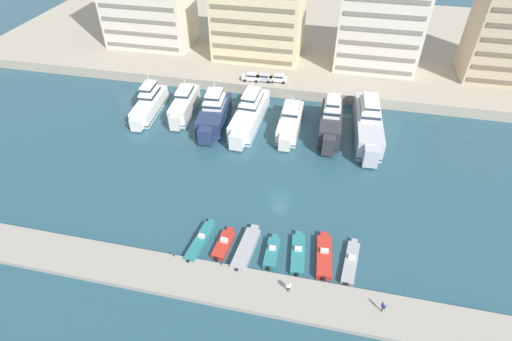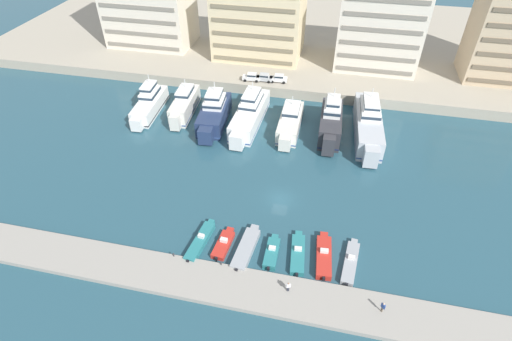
{
  "view_description": "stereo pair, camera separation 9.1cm",
  "coord_description": "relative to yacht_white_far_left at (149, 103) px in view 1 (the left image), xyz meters",
  "views": [
    {
      "loc": [
        6.33,
        -47.65,
        45.88
      ],
      "look_at": [
        -4.85,
        3.44,
        2.5
      ],
      "focal_mm": 28.0,
      "sensor_mm": 36.0,
      "label": 1
    },
    {
      "loc": [
        6.41,
        -47.63,
        45.88
      ],
      "look_at": [
        -4.85,
        3.44,
        2.5
      ],
      "focal_mm": 28.0,
      "sensor_mm": 36.0,
      "label": 2
    }
  ],
  "objects": [
    {
      "name": "motorboat_teal_center_left",
      "position": [
        33.15,
        -32.83,
        -1.64
      ],
      "size": [
        1.87,
        6.24,
        1.52
      ],
      "color": "teal",
      "rests_on": "ground"
    },
    {
      "name": "yacht_charcoal_center_right",
      "position": [
        38.82,
        -0.11,
        0.61
      ],
      "size": [
        4.53,
        15.99,
        9.22
      ],
      "color": "#333338",
      "rests_on": "ground"
    },
    {
      "name": "motorboat_teal_far_left",
      "position": [
        22.52,
        -33.03,
        -1.65
      ],
      "size": [
        2.49,
        8.47,
        1.52
      ],
      "color": "teal",
      "rests_on": "ground"
    },
    {
      "name": "yacht_white_center_left",
      "position": [
        22.21,
        0.24,
        0.21
      ],
      "size": [
        5.25,
        20.18,
        8.3
      ],
      "color": "white",
      "rests_on": "ground"
    },
    {
      "name": "apartment_block_mid_left",
      "position": [
        47.07,
        30.46,
        10.01
      ],
      "size": [
        19.41,
        15.93,
        21.5
      ],
      "color": "silver",
      "rests_on": "quay_promenade"
    },
    {
      "name": "motorboat_red_center_right",
      "position": [
        40.45,
        -31.85,
        -1.64
      ],
      "size": [
        2.65,
        8.3,
        1.55
      ],
      "color": "red",
      "rests_on": "ground"
    },
    {
      "name": "yacht_navy_mid_left",
      "position": [
        14.92,
        -1.17,
        0.21
      ],
      "size": [
        6.13,
        16.79,
        8.34
      ],
      "color": "navy",
      "rests_on": "ground"
    },
    {
      "name": "ground_plane",
      "position": [
        32.35,
        -21.14,
        -2.18
      ],
      "size": [
        400.0,
        400.0,
        0.0
      ],
      "primitive_type": "plane",
      "color": "#285160"
    },
    {
      "name": "car_white_far_left",
      "position": [
        19.32,
        14.55,
        1.19
      ],
      "size": [
        4.21,
        2.15,
        1.8
      ],
      "color": "white",
      "rests_on": "quay_promenade"
    },
    {
      "name": "motorboat_teal_center",
      "position": [
        36.78,
        -32.05,
        -1.78
      ],
      "size": [
        2.57,
        7.98,
        1.24
      ],
      "color": "teal",
      "rests_on": "ground"
    },
    {
      "name": "apartment_block_left",
      "position": [
        17.84,
        30.55,
        9.77
      ],
      "size": [
        21.98,
        17.09,
        21.03
      ],
      "color": "beige",
      "rests_on": "quay_promenade"
    },
    {
      "name": "car_white_mid_left",
      "position": [
        25.62,
        15.27,
        1.19
      ],
      "size": [
        4.2,
        2.13,
        1.8
      ],
      "color": "white",
      "rests_on": "quay_promenade"
    },
    {
      "name": "car_silver_left",
      "position": [
        22.19,
        14.93,
        1.19
      ],
      "size": [
        4.11,
        1.95,
        1.8
      ],
      "color": "#B7BCC1",
      "rests_on": "quay_promenade"
    },
    {
      "name": "motorboat_red_left",
      "position": [
        25.95,
        -32.68,
        -1.77
      ],
      "size": [
        2.34,
        6.24,
        1.35
      ],
      "color": "red",
      "rests_on": "ground"
    },
    {
      "name": "yacht_ivory_left",
      "position": [
        7.6,
        1.15,
        0.0
      ],
      "size": [
        4.49,
        15.12,
        7.1
      ],
      "color": "silver",
      "rests_on": "ground"
    },
    {
      "name": "motorboat_grey_mid_left",
      "position": [
        29.4,
        -32.93,
        -1.64
      ],
      "size": [
        2.82,
        8.72,
        1.09
      ],
      "color": "#9EA3A8",
      "rests_on": "ground"
    },
    {
      "name": "yacht_ivory_center",
      "position": [
        30.78,
        -0.44,
        -0.22
      ],
      "size": [
        4.22,
        15.57,
        6.7
      ],
      "color": "silver",
      "rests_on": "ground"
    },
    {
      "name": "quay_promenade",
      "position": [
        32.35,
        47.14,
        -0.99
      ],
      "size": [
        180.0,
        70.0,
        2.39
      ],
      "primitive_type": "cube",
      "color": "#ADA38E",
      "rests_on": "ground"
    },
    {
      "name": "bollard_west_mid",
      "position": [
        26.73,
        -36.57,
        -1.12
      ],
      "size": [
        0.2,
        0.2,
        0.61
      ],
      "color": "#2D2D33",
      "rests_on": "pier_dock"
    },
    {
      "name": "pedestrian_mid_deck",
      "position": [
        48.18,
        -39.07,
        -0.4
      ],
      "size": [
        0.5,
        0.53,
        1.76
      ],
      "color": "#7A6B56",
      "rests_on": "pier_dock"
    },
    {
      "name": "bollard_west",
      "position": [
        19.8,
        -36.57,
        -1.12
      ],
      "size": [
        0.2,
        0.2,
        0.61
      ],
      "color": "#2D2D33",
      "rests_on": "pier_dock"
    },
    {
      "name": "yacht_white_far_left",
      "position": [
        0.0,
        0.0,
        0.0
      ],
      "size": [
        4.74,
        16.13,
        7.92
      ],
      "color": "white",
      "rests_on": "ground"
    },
    {
      "name": "pedestrian_near_edge",
      "position": [
        36.39,
        -38.68,
        -0.42
      ],
      "size": [
        0.63,
        0.38,
        1.72
      ],
      "color": "#282D3D",
      "rests_on": "pier_dock"
    },
    {
      "name": "motorboat_grey_mid_right",
      "position": [
        44.21,
        -32.01,
        -1.78
      ],
      "size": [
        2.46,
        8.38,
        1.27
      ],
      "color": "#9EA3A8",
      "rests_on": "ground"
    },
    {
      "name": "pier_dock",
      "position": [
        32.35,
        -39.42,
        -1.81
      ],
      "size": [
        120.0,
        6.21,
        0.74
      ],
      "primitive_type": "cube",
      "color": "#9E998E",
      "rests_on": "ground"
    },
    {
      "name": "yacht_silver_mid_right",
      "position": [
        46.13,
        1.25,
        0.5
      ],
      "size": [
        5.87,
        22.19,
        8.87
      ],
      "color": "silver",
      "rests_on": "ground"
    }
  ]
}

